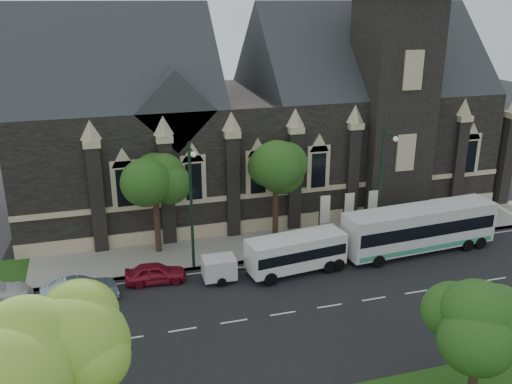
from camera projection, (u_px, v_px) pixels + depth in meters
name	position (u px, v px, depth m)	size (l,w,h in m)	color
ground	(283.00, 314.00, 33.06)	(160.00, 160.00, 0.00)	black
sidewalk	(241.00, 247.00, 41.63)	(80.00, 5.00, 0.15)	gray
museum	(269.00, 113.00, 48.71)	(40.00, 17.70, 29.90)	black
tree_park_near	(55.00, 334.00, 19.85)	(4.42, 4.42, 8.56)	black
tree_park_east	(484.00, 310.00, 24.75)	(3.40, 3.40, 6.28)	black
tree_walk_right	(278.00, 166.00, 41.68)	(4.08, 4.08, 7.80)	black
tree_walk_left	(157.00, 177.00, 39.29)	(3.91, 3.91, 7.64)	black
street_lamp_near	(382.00, 181.00, 40.46)	(0.36, 1.88, 9.00)	black
street_lamp_mid	(192.00, 200.00, 36.71)	(0.36, 1.88, 9.00)	black
banner_flag_left	(323.00, 212.00, 42.10)	(0.90, 0.10, 4.00)	black
banner_flag_center	(347.00, 209.00, 42.63)	(0.90, 0.10, 4.00)	black
banner_flag_right	(371.00, 207.00, 43.17)	(0.90, 0.10, 4.00)	black
tour_coach	(420.00, 228.00, 40.55)	(11.87, 3.38, 3.42)	silver
shuttle_bus	(296.00, 251.00, 37.60)	(7.00, 3.12, 2.62)	silver
box_trailer	(219.00, 268.00, 36.59)	(3.13, 1.83, 1.66)	silver
sedan	(80.00, 291.00, 34.10)	(1.58, 4.54, 1.50)	#6F8DA0
car_far_red	(155.00, 273.00, 36.48)	(1.60, 3.97, 1.35)	maroon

